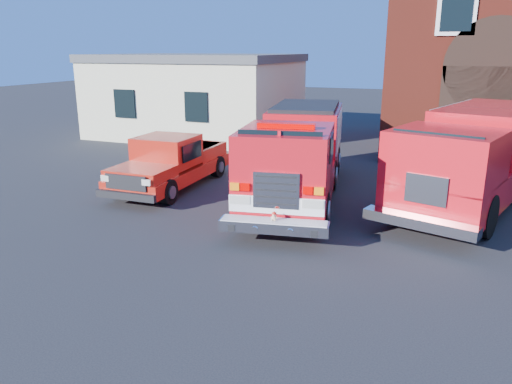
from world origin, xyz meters
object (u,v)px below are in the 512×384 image
at_px(secondary_truck, 477,154).
at_px(pickup_truck, 172,163).
at_px(side_building, 198,94).
at_px(fire_engine, 298,153).

bearing_deg(secondary_truck, pickup_truck, -168.97).
relative_size(pickup_truck, secondary_truck, 0.61).
relative_size(side_building, fire_engine, 1.10).
bearing_deg(pickup_truck, secondary_truck, 11.03).
xyz_separation_m(pickup_truck, secondary_truck, (9.61, 1.87, 0.69)).
height_order(fire_engine, secondary_truck, secondary_truck).
height_order(pickup_truck, secondary_truck, secondary_truck).
bearing_deg(pickup_truck, side_building, 112.93).
relative_size(side_building, secondary_truck, 1.11).
bearing_deg(side_building, secondary_truck, -31.47).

